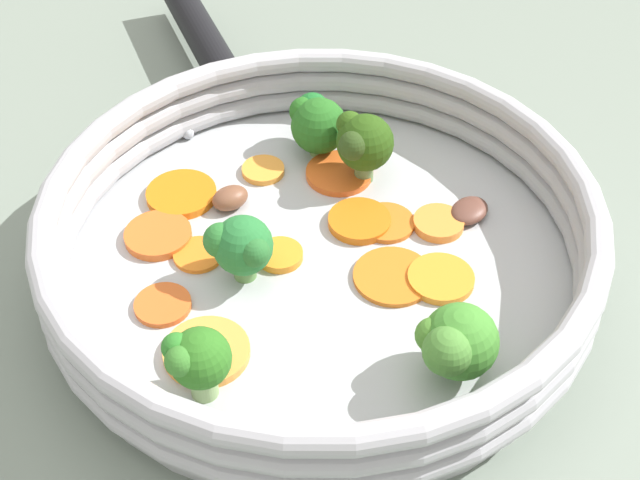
{
  "coord_description": "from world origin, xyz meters",
  "views": [
    {
      "loc": [
        0.3,
        0.24,
        0.4
      ],
      "look_at": [
        0.0,
        0.0,
        0.03
      ],
      "focal_mm": 50.0,
      "sensor_mm": 36.0,
      "label": 1
    }
  ],
  "objects_px": {
    "carrot_slice_6": "(181,194)",
    "broccoli_floret_1": "(363,143)",
    "carrot_slice_3": "(263,170)",
    "broccoli_floret_4": "(456,343)",
    "broccoli_floret_3": "(241,246)",
    "broccoli_floret_2": "(316,122)",
    "carrot_slice_4": "(198,255)",
    "carrot_slice_10": "(158,235)",
    "carrot_slice_5": "(386,223)",
    "broccoli_floret_0": "(197,360)",
    "carrot_slice_7": "(439,223)",
    "carrot_slice_9": "(441,279)",
    "carrot_slice_11": "(339,173)",
    "carrot_slice_1": "(207,352)",
    "mushroom_piece_1": "(234,195)",
    "carrot_slice_2": "(280,255)",
    "mushroom_piece_0": "(469,211)",
    "carrot_slice_8": "(163,305)",
    "carrot_slice_0": "(355,218)",
    "skillet": "(320,266)",
    "carrot_slice_12": "(393,276)"
  },
  "relations": [
    {
      "from": "skillet",
      "to": "broccoli_floret_4",
      "type": "xyz_separation_m",
      "value": [
        0.02,
        0.11,
        0.03
      ]
    },
    {
      "from": "carrot_slice_0",
      "to": "carrot_slice_7",
      "type": "height_order",
      "value": "same"
    },
    {
      "from": "carrot_slice_10",
      "to": "broccoli_floret_0",
      "type": "height_order",
      "value": "broccoli_floret_0"
    },
    {
      "from": "carrot_slice_2",
      "to": "mushroom_piece_0",
      "type": "bearing_deg",
      "value": 147.15
    },
    {
      "from": "carrot_slice_12",
      "to": "broccoli_floret_3",
      "type": "relative_size",
      "value": 1.12
    },
    {
      "from": "carrot_slice_10",
      "to": "broccoli_floret_1",
      "type": "relative_size",
      "value": 0.85
    },
    {
      "from": "carrot_slice_10",
      "to": "mushroom_piece_0",
      "type": "bearing_deg",
      "value": 135.5
    },
    {
      "from": "carrot_slice_6",
      "to": "broccoli_floret_0",
      "type": "distance_m",
      "value": 0.16
    },
    {
      "from": "skillet",
      "to": "carrot_slice_8",
      "type": "relative_size",
      "value": 9.57
    },
    {
      "from": "carrot_slice_7",
      "to": "broccoli_floret_3",
      "type": "relative_size",
      "value": 0.75
    },
    {
      "from": "mushroom_piece_0",
      "to": "carrot_slice_11",
      "type": "bearing_deg",
      "value": -76.68
    },
    {
      "from": "carrot_slice_6",
      "to": "broccoli_floret_1",
      "type": "xyz_separation_m",
      "value": [
        -0.09,
        0.08,
        0.03
      ]
    },
    {
      "from": "carrot_slice_7",
      "to": "carrot_slice_8",
      "type": "height_order",
      "value": "carrot_slice_7"
    },
    {
      "from": "carrot_slice_12",
      "to": "carrot_slice_9",
      "type": "bearing_deg",
      "value": 124.06
    },
    {
      "from": "carrot_slice_3",
      "to": "carrot_slice_4",
      "type": "relative_size",
      "value": 0.95
    },
    {
      "from": "carrot_slice_2",
      "to": "mushroom_piece_0",
      "type": "height_order",
      "value": "mushroom_piece_0"
    },
    {
      "from": "carrot_slice_2",
      "to": "carrot_slice_9",
      "type": "bearing_deg",
      "value": 117.82
    },
    {
      "from": "carrot_slice_11",
      "to": "carrot_slice_6",
      "type": "bearing_deg",
      "value": -38.46
    },
    {
      "from": "mushroom_piece_1",
      "to": "carrot_slice_1",
      "type": "bearing_deg",
      "value": 36.61
    },
    {
      "from": "carrot_slice_0",
      "to": "carrot_slice_3",
      "type": "xyz_separation_m",
      "value": [
        0.0,
        -0.08,
        -0.0
      ]
    },
    {
      "from": "carrot_slice_9",
      "to": "broccoli_floret_2",
      "type": "relative_size",
      "value": 0.93
    },
    {
      "from": "carrot_slice_10",
      "to": "carrot_slice_6",
      "type": "bearing_deg",
      "value": -155.05
    },
    {
      "from": "carrot_slice_5",
      "to": "broccoli_floret_4",
      "type": "distance_m",
      "value": 0.12
    },
    {
      "from": "carrot_slice_5",
      "to": "carrot_slice_9",
      "type": "bearing_deg",
      "value": 70.19
    },
    {
      "from": "carrot_slice_4",
      "to": "carrot_slice_10",
      "type": "xyz_separation_m",
      "value": [
        0.0,
        -0.03,
        0.0
      ]
    },
    {
      "from": "carrot_slice_4",
      "to": "broccoli_floret_3",
      "type": "xyz_separation_m",
      "value": [
        -0.0,
        0.03,
        0.02
      ]
    },
    {
      "from": "carrot_slice_3",
      "to": "broccoli_floret_1",
      "type": "height_order",
      "value": "broccoli_floret_1"
    },
    {
      "from": "broccoli_floret_3",
      "to": "mushroom_piece_1",
      "type": "relative_size",
      "value": 1.75
    },
    {
      "from": "broccoli_floret_3",
      "to": "broccoli_floret_2",
      "type": "bearing_deg",
      "value": -159.97
    },
    {
      "from": "carrot_slice_0",
      "to": "carrot_slice_1",
      "type": "height_order",
      "value": "same"
    },
    {
      "from": "carrot_slice_6",
      "to": "mushroom_piece_0",
      "type": "bearing_deg",
      "value": 123.84
    },
    {
      "from": "carrot_slice_2",
      "to": "broccoli_floret_1",
      "type": "relative_size",
      "value": 0.57
    },
    {
      "from": "carrot_slice_0",
      "to": "carrot_slice_9",
      "type": "height_order",
      "value": "same"
    },
    {
      "from": "carrot_slice_3",
      "to": "carrot_slice_4",
      "type": "height_order",
      "value": "carrot_slice_3"
    },
    {
      "from": "broccoli_floret_1",
      "to": "broccoli_floret_2",
      "type": "bearing_deg",
      "value": -97.23
    },
    {
      "from": "broccoli_floret_0",
      "to": "mushroom_piece_0",
      "type": "relative_size",
      "value": 1.57
    },
    {
      "from": "skillet",
      "to": "broccoli_floret_3",
      "type": "height_order",
      "value": "broccoli_floret_3"
    },
    {
      "from": "carrot_slice_11",
      "to": "carrot_slice_1",
      "type": "bearing_deg",
      "value": 13.7
    },
    {
      "from": "carrot_slice_9",
      "to": "broccoli_floret_1",
      "type": "xyz_separation_m",
      "value": [
        -0.05,
        -0.09,
        0.03
      ]
    },
    {
      "from": "broccoli_floret_2",
      "to": "broccoli_floret_4",
      "type": "distance_m",
      "value": 0.21
    },
    {
      "from": "carrot_slice_5",
      "to": "broccoli_floret_0",
      "type": "distance_m",
      "value": 0.17
    },
    {
      "from": "carrot_slice_9",
      "to": "mushroom_piece_0",
      "type": "xyz_separation_m",
      "value": [
        -0.06,
        -0.02,
        0.0
      ]
    },
    {
      "from": "carrot_slice_11",
      "to": "carrot_slice_12",
      "type": "bearing_deg",
      "value": 57.26
    },
    {
      "from": "broccoli_floret_2",
      "to": "mushroom_piece_1",
      "type": "height_order",
      "value": "broccoli_floret_2"
    },
    {
      "from": "carrot_slice_0",
      "to": "broccoli_floret_0",
      "type": "height_order",
      "value": "broccoli_floret_0"
    },
    {
      "from": "carrot_slice_1",
      "to": "carrot_slice_10",
      "type": "bearing_deg",
      "value": -117.71
    },
    {
      "from": "carrot_slice_3",
      "to": "broccoli_floret_4",
      "type": "bearing_deg",
      "value": 71.79
    },
    {
      "from": "carrot_slice_9",
      "to": "carrot_slice_10",
      "type": "bearing_deg",
      "value": -62.7
    },
    {
      "from": "carrot_slice_1",
      "to": "carrot_slice_10",
      "type": "relative_size",
      "value": 1.14
    },
    {
      "from": "carrot_slice_2",
      "to": "broccoli_floret_4",
      "type": "relative_size",
      "value": 0.59
    }
  ]
}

